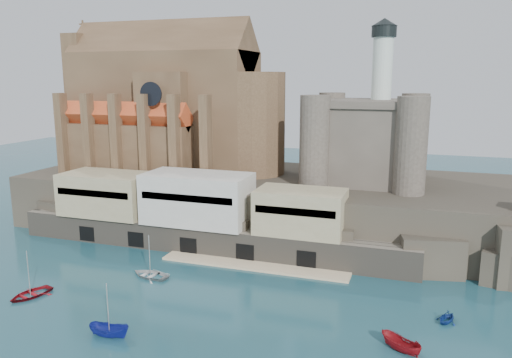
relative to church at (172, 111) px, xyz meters
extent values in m
plane|color=#17414D|center=(24.13, -41.85, -22.13)|extent=(300.00, 300.00, 0.00)
cube|color=#2C2821|center=(24.13, -1.85, -17.13)|extent=(100.00, 34.00, 10.00)
cube|color=#2C2821|center=(-13.87, -18.35, -19.13)|extent=(9.00, 5.00, 6.00)
cube|color=#2C2821|center=(2.13, -18.35, -19.13)|extent=(9.00, 5.00, 6.00)
cube|color=#2C2821|center=(19.13, -18.35, -19.13)|extent=(9.00, 5.00, 6.00)
cube|color=#2C2821|center=(36.13, -18.35, -19.13)|extent=(9.00, 5.00, 6.00)
cube|color=#2C2821|center=(52.13, -18.35, -19.13)|extent=(9.00, 5.00, 6.00)
cube|color=#696154|center=(16.13, -19.35, -19.88)|extent=(70.00, 6.00, 4.50)
cube|color=beige|center=(26.13, -23.85, -21.98)|extent=(30.00, 4.00, 0.40)
cube|color=black|center=(-5.87, -22.25, -20.53)|extent=(3.00, 0.40, 2.60)
cube|color=black|center=(4.13, -22.25, -20.53)|extent=(3.00, 0.40, 2.60)
cube|color=black|center=(14.13, -22.25, -20.53)|extent=(3.00, 0.40, 2.60)
cube|color=black|center=(24.13, -22.25, -20.53)|extent=(3.00, 0.40, 2.60)
cube|color=black|center=(34.13, -22.25, -20.53)|extent=(3.00, 0.40, 2.60)
cube|color=tan|center=(-3.87, -18.35, -13.88)|extent=(16.00, 9.00, 7.50)
cube|color=beige|center=(14.13, -18.35, -13.38)|extent=(18.00, 9.00, 8.50)
cube|color=tan|center=(32.13, -18.35, -14.13)|extent=(14.00, 8.00, 7.00)
cube|color=brown|center=(-1.87, 0.15, -0.13)|extent=(38.00, 14.00, 24.00)
cube|color=brown|center=(-1.87, 0.15, 11.87)|extent=(38.00, 13.01, 13.01)
cylinder|color=brown|center=(17.13, 0.15, -2.13)|extent=(14.00, 14.00, 20.00)
cube|color=brown|center=(2.13, 0.15, -2.13)|extent=(10.00, 20.00, 20.00)
cube|color=brown|center=(-5.87, -9.35, -7.13)|extent=(28.00, 5.00, 10.00)
cube|color=brown|center=(-5.87, 9.65, -7.13)|extent=(28.00, 5.00, 10.00)
cube|color=#C04520|center=(-5.87, -9.35, -0.53)|extent=(28.00, 5.66, 5.66)
cube|color=#C04520|center=(-5.87, 9.65, -0.53)|extent=(28.00, 5.66, 5.66)
cube|color=brown|center=(-20.87, 0.15, 1.87)|extent=(4.00, 10.00, 28.00)
cylinder|color=black|center=(2.13, -11.90, 3.87)|extent=(4.40, 0.30, 4.40)
cube|color=brown|center=(-17.87, -12.35, -4.13)|extent=(1.60, 2.20, 16.00)
cube|color=brown|center=(-11.67, -12.35, -4.13)|extent=(1.60, 2.20, 16.00)
cube|color=brown|center=(-5.47, -12.35, -4.13)|extent=(1.60, 2.20, 16.00)
cube|color=brown|center=(0.73, -12.35, -4.13)|extent=(1.60, 2.20, 16.00)
cube|color=brown|center=(6.93, -12.35, -4.13)|extent=(1.60, 2.20, 16.00)
cube|color=brown|center=(13.13, -12.35, -4.13)|extent=(1.60, 2.20, 16.00)
cube|color=#4D453C|center=(40.13, -0.85, -5.13)|extent=(16.00, 16.00, 14.00)
cube|color=#4D453C|center=(40.13, -0.85, 2.27)|extent=(17.00, 17.00, 1.20)
cylinder|color=#4D453C|center=(32.13, -8.85, -4.13)|extent=(5.20, 5.20, 16.00)
cylinder|color=#4D453C|center=(48.13, -8.85, -4.13)|extent=(5.20, 5.20, 16.00)
cylinder|color=#4D453C|center=(32.13, 7.15, -4.13)|extent=(5.20, 5.20, 16.00)
cylinder|color=#4D453C|center=(48.13, 7.15, -4.13)|extent=(5.20, 5.20, 16.00)
cylinder|color=silver|center=(42.13, 1.15, 7.87)|extent=(3.60, 3.60, 12.00)
cylinder|color=black|center=(42.13, 1.15, 14.87)|extent=(4.40, 4.40, 2.00)
cone|color=black|center=(42.13, 1.15, 16.47)|extent=(4.60, 4.60, 1.40)
cube|color=#2C2821|center=(62.13, -18.85, -19.63)|extent=(6.00, 5.00, 5.00)
imported|color=maroon|center=(1.05, -43.67, -22.13)|extent=(4.37, 2.34, 5.88)
imported|color=navy|center=(17.49, -49.40, -22.13)|extent=(2.03, 1.98, 4.99)
imported|color=maroon|center=(49.03, -41.92, -22.13)|extent=(2.54, 2.52, 4.85)
imported|color=beige|center=(12.89, -32.55, -22.13)|extent=(1.99, 4.43, 5.99)
imported|color=navy|center=(53.98, -33.50, -22.13)|extent=(3.36, 2.87, 3.34)
camera|label=1|loc=(49.94, -93.41, 6.73)|focal=35.00mm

